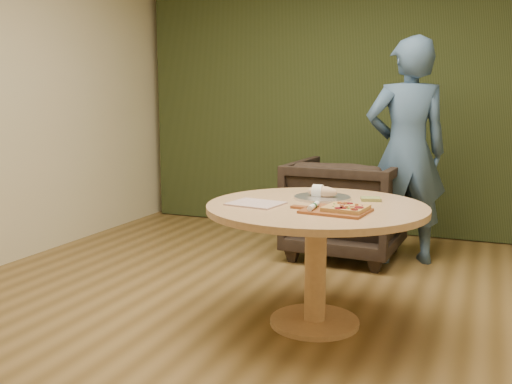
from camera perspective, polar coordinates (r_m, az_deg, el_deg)
The scene contains 12 objects.
room_shell at distance 3.18m, azimuth 0.17°, elevation 9.80°, with size 5.04×6.04×2.84m.
curtain at distance 5.97m, azimuth 10.89°, elevation 9.44°, with size 4.80×0.14×2.78m, color #263116.
pedestal_table at distance 3.44m, azimuth 6.03°, elevation -3.55°, with size 1.32×1.32×0.75m.
pizza_paddle at distance 3.20m, azimuth 7.82°, elevation -1.86°, with size 0.46×0.32×0.01m.
flatbread_pizza at distance 3.19m, azimuth 9.00°, elevation -1.58°, with size 0.24×0.24×0.04m.
cutlery_roll at distance 3.21m, azimuth 5.78°, elevation -1.39°, with size 0.04×0.20×0.03m.
newspaper at distance 3.40m, azimuth -0.02°, elevation -1.16°, with size 0.30×0.25×0.01m, color white.
serving_tray at distance 3.61m, azimuth 6.65°, elevation -0.55°, with size 0.36×0.36×0.02m.
bread_roll at distance 3.61m, azimuth 6.53°, elevation 0.02°, with size 0.19×0.09×0.09m.
green_packet at distance 3.59m, azimuth 11.41°, elevation -0.69°, with size 0.12×0.10×0.02m, color olive.
armchair at distance 5.03m, azimuth 9.02°, elevation -1.11°, with size 0.92×0.86×0.94m, color black.
person_standing at distance 4.88m, azimuth 14.81°, elevation 3.87°, with size 0.68×0.45×1.87m, color #3C597B.
Camera 1 is at (1.20, -2.95, 1.38)m, focal length 40.00 mm.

